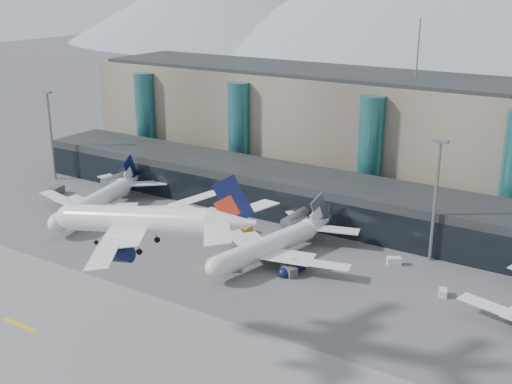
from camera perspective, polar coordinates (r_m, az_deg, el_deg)
ground at (r=112.99m, az=-7.78°, el=-11.14°), size 900.00×900.00×0.00m
runway_strip at (r=103.78m, az=-13.27°, el=-14.42°), size 400.00×40.00×0.04m
runway_markings at (r=103.76m, az=-13.27°, el=-14.40°), size 128.00×1.00×0.02m
concourse at (r=155.28m, az=5.89°, el=-0.60°), size 170.00×27.00×10.00m
terminal_main at (r=191.23m, az=3.67°, el=6.37°), size 130.00×30.00×31.00m
teal_towers at (r=173.20m, az=4.00°, el=4.59°), size 116.40×19.40×46.00m
lightmast_left at (r=191.90m, az=-17.79°, el=5.24°), size 3.00×1.20×25.60m
lightmast_mid at (r=133.37m, az=15.68°, el=-0.18°), size 3.00×1.20×25.60m
hero_jet at (r=93.83m, az=-8.71°, el=-1.99°), size 35.63×35.42×11.54m
jet_parked_left at (r=163.39m, az=-13.52°, el=-0.12°), size 38.44×39.39×12.67m
jet_parked_mid at (r=133.38m, az=2.04°, el=-3.95°), size 37.21×38.07×12.25m
veh_a at (r=152.10m, az=-8.26°, el=-2.74°), size 3.31×1.90×1.85m
veh_b at (r=146.58m, az=-0.89°, el=-3.41°), size 1.95×3.03×1.70m
veh_c at (r=126.93m, az=2.97°, el=-6.99°), size 3.95×3.27×1.94m
veh_d at (r=134.17m, az=12.16°, el=-6.02°), size 3.23×2.79×1.63m
veh_f at (r=181.09m, az=-17.25°, el=0.15°), size 2.75×4.22×2.18m
veh_g at (r=123.97m, az=16.28°, el=-8.58°), size 2.01×2.63×1.35m
veh_h at (r=128.91m, az=-3.52°, el=-6.52°), size 4.53×3.55×2.22m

